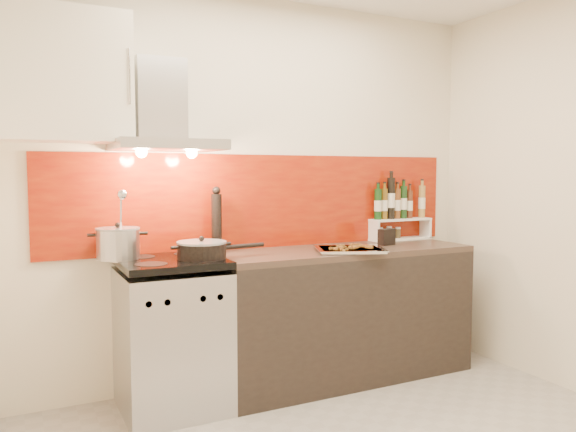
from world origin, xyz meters
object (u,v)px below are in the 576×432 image
range_stove (172,336)px  counter (343,313)px  saute_pan (203,250)px  baking_tray (350,249)px  pepper_mill (217,221)px  stock_pot (118,243)px

range_stove → counter: bearing=0.2°
saute_pan → baking_tray: bearing=-4.5°
baking_tray → pepper_mill: bearing=157.2°
range_stove → saute_pan: saute_pan is taller
counter → saute_pan: bearing=-175.7°
range_stove → stock_pot: bearing=154.4°
pepper_mill → baking_tray: (0.80, -0.34, -0.19)m
saute_pan → baking_tray: saute_pan is taller
range_stove → stock_pot: stock_pot is taller
stock_pot → range_stove: bearing=-25.6°
saute_pan → pepper_mill: bearing=55.7°
saute_pan → stock_pot: bearing=155.4°
stock_pot → pepper_mill: size_ratio=0.59×
counter → saute_pan: size_ratio=3.16×
range_stove → counter: (1.20, 0.00, 0.01)m
pepper_mill → baking_tray: pepper_mill is taller
counter → pepper_mill: 1.09m
stock_pot → baking_tray: (1.43, -0.28, -0.09)m
stock_pot → pepper_mill: pepper_mill is taller
stock_pot → baking_tray: size_ratio=0.47×
stock_pot → baking_tray: stock_pot is taller
counter → stock_pot: bearing=175.0°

